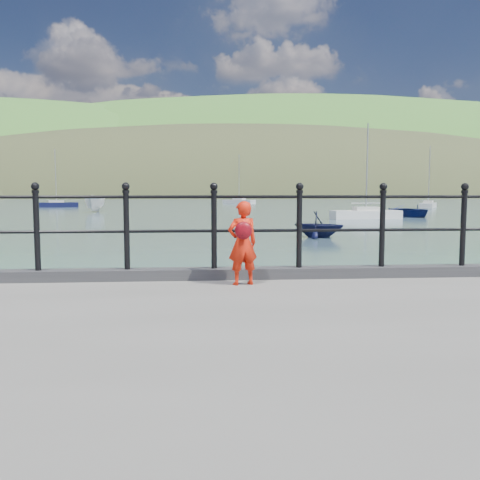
{
  "coord_description": "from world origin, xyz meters",
  "views": [
    {
      "loc": [
        -0.78,
        -7.19,
        2.22
      ],
      "look_at": [
        -0.24,
        -0.2,
        1.55
      ],
      "focal_mm": 38.0,
      "sensor_mm": 36.0,
      "label": 1
    }
  ],
  "objects": [
    {
      "name": "kerb",
      "position": [
        0.0,
        -0.15,
        1.07
      ],
      "size": [
        60.0,
        0.3,
        0.15
      ],
      "primitive_type": "cube",
      "color": "#28282B",
      "rests_on": "quay"
    },
    {
      "name": "launch_navy",
      "position": [
        4.91,
        16.97,
        0.64
      ],
      "size": [
        3.18,
        3.06,
        1.28
      ],
      "primitive_type": "imported",
      "rotation": [
        0.0,
        0.0,
        1.03
      ],
      "color": "black",
      "rests_on": "ground"
    },
    {
      "name": "sailboat_near",
      "position": [
        12.73,
        33.48,
        0.34
      ],
      "size": [
        5.85,
        2.15,
        7.93
      ],
      "rotation": [
        0.0,
        0.0,
        0.1
      ],
      "color": "silver",
      "rests_on": "ground"
    },
    {
      "name": "ground",
      "position": [
        0.0,
        0.0,
        0.0
      ],
      "size": [
        600.0,
        600.0,
        0.0
      ],
      "primitive_type": "plane",
      "color": "#2D4251",
      "rests_on": "ground"
    },
    {
      "name": "sailboat_far",
      "position": [
        30.82,
        61.29,
        0.34
      ],
      "size": [
        4.54,
        6.08,
        8.74
      ],
      "rotation": [
        0.0,
        0.0,
        1.03
      ],
      "color": "silver",
      "rests_on": "ground"
    },
    {
      "name": "far_shore",
      "position": [
        38.34,
        239.41,
        -22.57
      ],
      "size": [
        830.0,
        200.0,
        156.0
      ],
      "color": "#333A21",
      "rests_on": "ground"
    },
    {
      "name": "sailboat_left",
      "position": [
        -21.55,
        68.06,
        0.34
      ],
      "size": [
        6.28,
        3.26,
        8.54
      ],
      "rotation": [
        0.0,
        0.0,
        0.25
      ],
      "color": "black",
      "rests_on": "ground"
    },
    {
      "name": "launch_blue",
      "position": [
        17.95,
        36.97,
        0.55
      ],
      "size": [
        4.48,
        5.77,
        1.1
      ],
      "primitive_type": "imported",
      "rotation": [
        0.0,
        0.0,
        0.14
      ],
      "color": "#121C52",
      "rests_on": "ground"
    },
    {
      "name": "sailboat_deep",
      "position": [
        6.6,
        90.35,
        0.34
      ],
      "size": [
        6.22,
        5.6,
        9.52
      ],
      "rotation": [
        0.0,
        0.0,
        -0.69
      ],
      "color": "beige",
      "rests_on": "ground"
    },
    {
      "name": "launch_white",
      "position": [
        -12.19,
        49.01,
        0.94
      ],
      "size": [
        1.89,
        4.91,
        1.89
      ],
      "primitive_type": "imported",
      "rotation": [
        0.0,
        0.0,
        0.01
      ],
      "color": "silver",
      "rests_on": "ground"
    },
    {
      "name": "child",
      "position": [
        -0.24,
        -0.63,
        1.56
      ],
      "size": [
        0.46,
        0.36,
        1.1
      ],
      "rotation": [
        0.0,
        0.0,
        3.41
      ],
      "color": "red",
      "rests_on": "quay"
    },
    {
      "name": "railing",
      "position": [
        0.0,
        -0.15,
        1.82
      ],
      "size": [
        18.11,
        0.11,
        1.2
      ],
      "color": "black",
      "rests_on": "kerb"
    }
  ]
}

